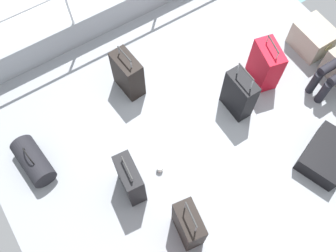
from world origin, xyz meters
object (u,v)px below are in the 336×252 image
at_px(cargo_crate_0, 313,38).
at_px(paper_cup, 160,168).
at_px(suitcase_0, 130,179).
at_px(suitcase_4, 327,155).
at_px(suitcase_1, 128,74).
at_px(suitcase_2, 265,65).
at_px(suitcase_3, 188,225).
at_px(duffel_bag, 33,161).
at_px(suitcase_5, 239,95).

bearing_deg(cargo_crate_0, paper_cup, -81.45).
relative_size(suitcase_0, suitcase_4, 0.90).
distance_m(suitcase_1, suitcase_2, 1.84).
bearing_deg(suitcase_3, cargo_crate_0, 112.44).
height_order(suitcase_4, duffel_bag, duffel_bag).
bearing_deg(duffel_bag, suitcase_2, 81.08).
height_order(cargo_crate_0, suitcase_4, cargo_crate_0).
height_order(cargo_crate_0, suitcase_3, suitcase_3).
bearing_deg(suitcase_1, paper_cup, -13.22).
distance_m(cargo_crate_0, duffel_bag, 4.16).
height_order(suitcase_1, suitcase_3, suitcase_3).
bearing_deg(duffel_bag, suitcase_5, 75.28).
bearing_deg(suitcase_4, cargo_crate_0, 144.23).
height_order(suitcase_2, paper_cup, suitcase_2).
height_order(cargo_crate_0, paper_cup, cargo_crate_0).
bearing_deg(suitcase_5, suitcase_4, 22.03).
xyz_separation_m(suitcase_1, duffel_bag, (0.36, -1.57, -0.17)).
xyz_separation_m(suitcase_3, suitcase_4, (0.20, 1.96, -0.20)).
relative_size(duffel_bag, paper_cup, 6.46).
bearing_deg(suitcase_1, suitcase_0, -28.98).
xyz_separation_m(cargo_crate_0, suitcase_0, (0.44, -3.27, 0.12)).
bearing_deg(suitcase_2, suitcase_0, -80.22).
height_order(cargo_crate_0, suitcase_2, suitcase_2).
xyz_separation_m(suitcase_3, suitcase_5, (-1.01, 1.47, 0.01)).
distance_m(suitcase_4, suitcase_5, 1.33).
bearing_deg(suitcase_4, paper_cup, -118.97).
bearing_deg(suitcase_3, suitcase_1, 168.22).
bearing_deg(suitcase_4, suitcase_3, -95.90).
bearing_deg(suitcase_3, suitcase_4, 84.10).
bearing_deg(suitcase_5, suitcase_1, -135.38).
distance_m(suitcase_0, suitcase_5, 1.75).
bearing_deg(paper_cup, cargo_crate_0, 98.55).
height_order(cargo_crate_0, suitcase_5, suitcase_5).
bearing_deg(duffel_bag, cargo_crate_0, 83.64).
xyz_separation_m(suitcase_4, duffel_bag, (-1.90, -3.10, 0.02)).
relative_size(suitcase_1, suitcase_3, 0.89).
bearing_deg(suitcase_1, suitcase_2, 61.94).
bearing_deg(cargo_crate_0, suitcase_0, -82.28).
bearing_deg(suitcase_1, duffel_bag, -76.94).
distance_m(suitcase_1, suitcase_5, 1.48).
height_order(suitcase_2, duffel_bag, suitcase_2).
distance_m(cargo_crate_0, suitcase_3, 3.24).
distance_m(suitcase_0, suitcase_1, 1.45).
height_order(suitcase_3, suitcase_5, suitcase_5).
xyz_separation_m(suitcase_0, suitcase_1, (-1.27, 0.70, -0.01)).
bearing_deg(suitcase_5, paper_cup, -81.24).
bearing_deg(cargo_crate_0, duffel_bag, -96.36).
distance_m(suitcase_3, suitcase_4, 1.98).
xyz_separation_m(suitcase_1, suitcase_4, (2.26, 1.53, -0.19)).
bearing_deg(suitcase_1, suitcase_3, -11.78).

